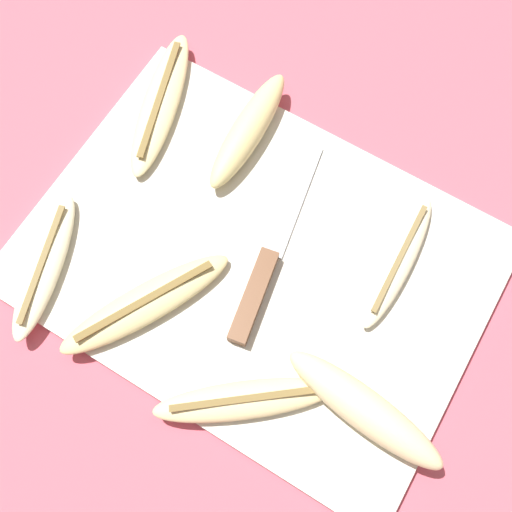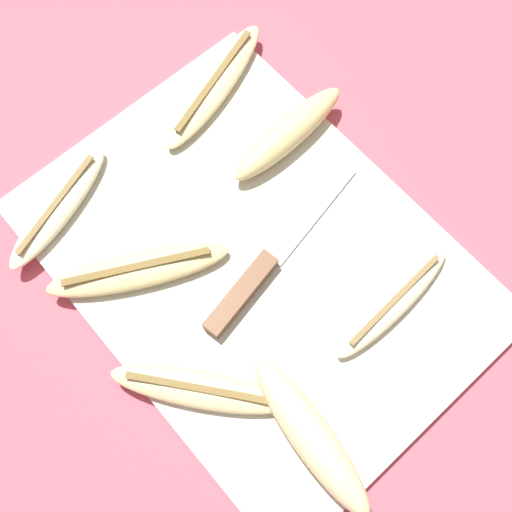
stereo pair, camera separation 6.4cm
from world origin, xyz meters
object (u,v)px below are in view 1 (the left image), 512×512
Objects in this scene: banana_spotted_left at (146,303)px; banana_pale_long at (45,266)px; banana_bright_far at (398,261)px; knife at (262,275)px; banana_soft_right at (364,409)px; banana_mellow_near at (244,400)px; banana_ripe_center at (161,103)px; banana_golden_short at (248,130)px.

banana_pale_long is at bearing -169.49° from banana_spotted_left.
knife is at bearing -142.73° from banana_bright_far.
banana_soft_right is 1.09× the size of banana_mellow_near.
banana_pale_long is (0.01, -0.23, 0.00)m from banana_ripe_center.
banana_bright_far is at bearing -5.53° from banana_ripe_center.
banana_soft_right is 1.07× the size of banana_bright_far.
banana_mellow_near is (-0.10, -0.05, -0.01)m from banana_soft_right.
knife is 0.17m from banana_soft_right.
banana_mellow_near is 0.25m from banana_pale_long.
banana_bright_far is at bearing 72.75° from banana_mellow_near.
banana_mellow_near reaches higher than knife.
banana_ripe_center is 1.20× the size of banana_golden_short.
banana_bright_far is at bearing 41.17° from banana_spotted_left.
banana_golden_short reaches higher than banana_spotted_left.
banana_spotted_left reaches higher than banana_bright_far.
banana_pale_long is 0.27m from banana_golden_short.
banana_soft_right is 0.24m from banana_spotted_left.
banana_spotted_left is (0.12, -0.21, 0.00)m from banana_ripe_center.
banana_mellow_near is 0.86× the size of banana_spotted_left.
banana_spotted_left reaches higher than knife.
banana_golden_short is at bearing 141.11° from banana_soft_right.
banana_golden_short reaches higher than knife.
banana_bright_far reaches higher than knife.
banana_soft_right is 1.06× the size of banana_pale_long.
banana_ripe_center is 1.18× the size of banana_pale_long.
banana_mellow_near is at bearing -2.22° from banana_pale_long.
banana_bright_far is (-0.04, 0.16, -0.01)m from banana_soft_right.
banana_ripe_center is at bearing 137.37° from banana_mellow_near.
banana_bright_far is at bearing 31.98° from banana_pale_long.
banana_golden_short is at bearing 166.91° from banana_bright_far.
banana_ripe_center is 1.05× the size of banana_spotted_left.
banana_pale_long is (-0.36, -0.04, -0.01)m from banana_soft_right.
banana_spotted_left is at bearing -59.56° from banana_ripe_center.
banana_bright_far is 1.00× the size of banana_golden_short.
banana_soft_right reaches higher than banana_spotted_left.
knife is 1.45× the size of banana_pale_long.
banana_golden_short is 0.23m from banana_spotted_left.
banana_soft_right reaches higher than banana_ripe_center.
banana_bright_far is 0.87× the size of banana_spotted_left.
banana_mellow_near is 0.14m from banana_spotted_left.
knife is 1.22× the size of banana_ripe_center.
banana_ripe_center reaches higher than knife.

